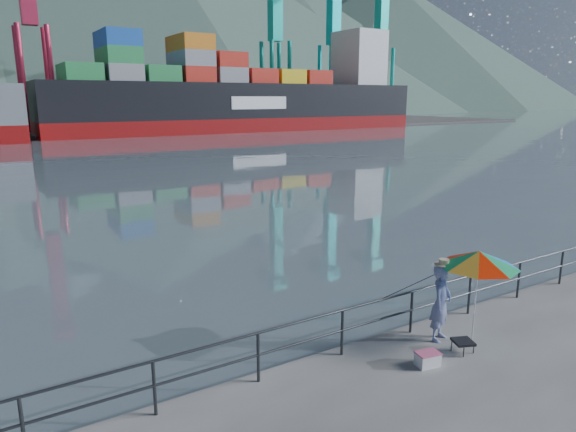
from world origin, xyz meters
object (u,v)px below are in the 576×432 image
(fisherman, at_px, (441,303))
(container_ship, at_px, (253,95))
(cooler_bag, at_px, (427,360))
(beach_umbrella, at_px, (479,259))

(fisherman, distance_m, container_ship, 80.48)
(cooler_bag, bearing_deg, container_ship, 75.40)
(container_ship, bearing_deg, beach_umbrella, -114.64)
(cooler_bag, height_order, container_ship, container_ship)
(beach_umbrella, xyz_separation_m, container_ship, (33.56, 73.19, 3.87))
(beach_umbrella, bearing_deg, container_ship, 65.36)
(fisherman, height_order, cooler_bag, fisherman)
(fisherman, height_order, container_ship, container_ship)
(fisherman, bearing_deg, beach_umbrella, -63.45)
(fisherman, distance_m, beach_umbrella, 1.27)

